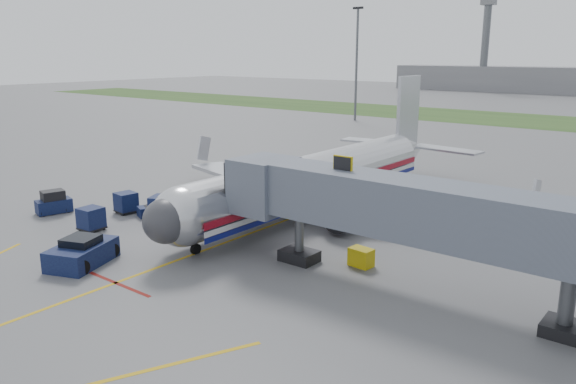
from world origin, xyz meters
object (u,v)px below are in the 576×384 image
Objects in this scene: pushback_tug at (82,253)px; baggage_tug at (54,203)px; airliner at (317,178)px; belt_loader at (159,209)px; ramp_worker at (230,210)px.

pushback_tug is 1.66× the size of baggage_tug.
belt_loader is (-8.85, -9.00, -2.19)m from airliner.
airliner is at bearing 41.21° from baggage_tug.
pushback_tug is 10.89m from belt_loader.
ramp_worker is (0.93, 11.86, 0.23)m from pushback_tug.
baggage_tug is at bearing -145.17° from belt_loader.
belt_loader is at bearing -134.51° from airliner.
airliner is at bearing 45.49° from belt_loader.
belt_loader is 2.03× the size of ramp_worker.
baggage_tug is at bearing -175.05° from ramp_worker.
pushback_tug is 11.90m from ramp_worker.
airliner is 12.81m from belt_loader.
airliner is 7.48× the size of pushback_tug.
ramp_worker is at bearing -114.01° from airliner.
pushback_tug is at bearing -118.17° from ramp_worker.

